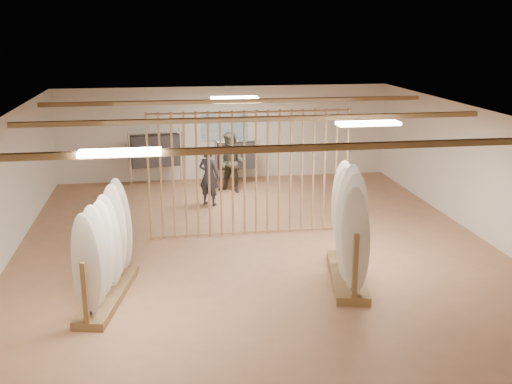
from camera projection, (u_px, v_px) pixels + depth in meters
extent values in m
plane|color=#AA7552|center=(256.00, 246.00, 12.73)|extent=(12.00, 12.00, 0.00)
plane|color=gray|center=(256.00, 115.00, 11.98)|extent=(12.00, 12.00, 0.00)
plane|color=silver|center=(225.00, 133.00, 18.06)|extent=(12.00, 0.00, 12.00)
plane|color=silver|center=(341.00, 318.00, 6.65)|extent=(12.00, 0.00, 12.00)
plane|color=silver|center=(2.00, 193.00, 11.60)|extent=(0.00, 12.00, 12.00)
plane|color=silver|center=(481.00, 174.00, 13.11)|extent=(0.00, 12.00, 12.00)
cube|color=olive|center=(256.00, 119.00, 12.00)|extent=(9.50, 6.12, 0.10)
cube|color=white|center=(256.00, 118.00, 12.00)|extent=(1.20, 0.35, 0.06)
cylinder|color=#A67B51|center=(149.00, 177.00, 12.78)|extent=(0.05, 0.05, 2.78)
cylinder|color=#A67B51|center=(161.00, 177.00, 12.82)|extent=(0.05, 0.05, 2.78)
cylinder|color=#A67B51|center=(173.00, 177.00, 12.86)|extent=(0.05, 0.05, 2.78)
cylinder|color=#A67B51|center=(185.00, 176.00, 12.90)|extent=(0.05, 0.05, 2.78)
cylinder|color=#A67B51|center=(197.00, 176.00, 12.94)|extent=(0.05, 0.05, 2.78)
cylinder|color=#A67B51|center=(209.00, 175.00, 12.98)|extent=(0.05, 0.05, 2.78)
cylinder|color=#A67B51|center=(221.00, 175.00, 13.02)|extent=(0.05, 0.05, 2.78)
cylinder|color=#A67B51|center=(233.00, 174.00, 13.06)|extent=(0.05, 0.05, 2.78)
cylinder|color=#A67B51|center=(244.00, 174.00, 13.10)|extent=(0.05, 0.05, 2.78)
cylinder|color=#A67B51|center=(256.00, 173.00, 13.14)|extent=(0.05, 0.05, 2.78)
cylinder|color=#A67B51|center=(268.00, 173.00, 13.18)|extent=(0.05, 0.05, 2.78)
cylinder|color=#A67B51|center=(279.00, 172.00, 13.22)|extent=(0.05, 0.05, 2.78)
cylinder|color=#A67B51|center=(291.00, 172.00, 13.25)|extent=(0.05, 0.05, 2.78)
cylinder|color=#A67B51|center=(302.00, 172.00, 13.29)|extent=(0.05, 0.05, 2.78)
cylinder|color=#A67B51|center=(313.00, 171.00, 13.33)|extent=(0.05, 0.05, 2.78)
cylinder|color=#A67B51|center=(325.00, 171.00, 13.37)|extent=(0.05, 0.05, 2.78)
cylinder|color=#A67B51|center=(336.00, 170.00, 13.41)|extent=(0.05, 0.05, 2.78)
cylinder|color=#A67B51|center=(347.00, 170.00, 13.45)|extent=(0.05, 0.05, 2.78)
cube|color=teal|center=(225.00, 127.00, 17.99)|extent=(1.40, 0.03, 0.90)
cube|color=olive|center=(108.00, 295.00, 10.27)|extent=(0.98, 2.38, 0.14)
cylinder|color=black|center=(105.00, 248.00, 10.03)|extent=(0.47, 2.23, 0.01)
ellipsoid|color=white|center=(86.00, 266.00, 9.09)|extent=(0.45, 0.15, 1.73)
ellipsoid|color=white|center=(94.00, 257.00, 9.46)|extent=(0.45, 0.15, 1.73)
ellipsoid|color=white|center=(101.00, 248.00, 9.83)|extent=(0.45, 0.15, 1.73)
ellipsoid|color=white|center=(108.00, 240.00, 10.20)|extent=(0.45, 0.15, 1.73)
ellipsoid|color=silver|center=(114.00, 232.00, 10.57)|extent=(0.45, 0.15, 1.73)
ellipsoid|color=silver|center=(120.00, 225.00, 10.94)|extent=(0.45, 0.15, 1.73)
cube|color=olive|center=(347.00, 276.00, 11.03)|extent=(1.01, 2.29, 0.16)
cylinder|color=black|center=(349.00, 226.00, 10.77)|extent=(0.44, 2.13, 0.01)
ellipsoid|color=white|center=(355.00, 239.00, 9.87)|extent=(0.51, 0.16, 1.95)
ellipsoid|color=white|center=(352.00, 230.00, 10.31)|extent=(0.51, 0.16, 1.95)
ellipsoid|color=silver|center=(349.00, 222.00, 10.74)|extent=(0.51, 0.16, 1.95)
ellipsoid|color=silver|center=(347.00, 214.00, 11.18)|extent=(0.51, 0.16, 1.95)
ellipsoid|color=silver|center=(344.00, 207.00, 11.62)|extent=(0.51, 0.16, 1.95)
cylinder|color=silver|center=(155.00, 133.00, 17.14)|extent=(1.48, 0.27, 0.03)
cube|color=black|center=(155.00, 151.00, 17.27)|extent=(1.43, 0.59, 0.91)
cylinder|color=silver|center=(156.00, 159.00, 17.34)|extent=(0.03, 0.03, 1.60)
cylinder|color=silver|center=(237.00, 142.00, 17.36)|extent=(1.24, 0.08, 0.03)
cube|color=black|center=(237.00, 156.00, 17.47)|extent=(1.16, 0.36, 0.75)
cylinder|color=silver|center=(237.00, 162.00, 17.52)|extent=(0.03, 0.03, 1.33)
imported|color=#2C2B33|center=(209.00, 172.00, 15.45)|extent=(0.77, 0.71, 1.75)
imported|color=#37342A|center=(231.00, 159.00, 16.63)|extent=(1.17, 1.11, 1.92)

